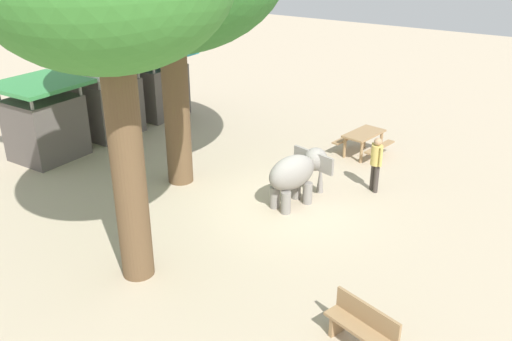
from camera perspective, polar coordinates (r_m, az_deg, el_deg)
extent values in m
plane|color=#BAA88C|center=(14.84, 2.80, -3.72)|extent=(60.00, 60.00, 0.00)
cylinder|color=gray|center=(15.16, 4.22, -1.83)|extent=(0.26, 0.26, 0.61)
cylinder|color=gray|center=(14.91, 5.41, -2.36)|extent=(0.26, 0.26, 0.61)
cylinder|color=gray|center=(14.62, 1.96, -2.82)|extent=(0.26, 0.26, 0.61)
cylinder|color=gray|center=(14.36, 3.16, -3.38)|extent=(0.26, 0.26, 0.61)
ellipsoid|color=gray|center=(14.47, 3.78, -0.21)|extent=(1.67, 1.12, 0.92)
sphere|color=gray|center=(15.07, 6.26, 1.19)|extent=(0.65, 0.65, 0.65)
cone|color=gray|center=(15.47, 6.77, -0.54)|extent=(0.20, 0.20, 1.03)
cube|color=gray|center=(15.26, 4.81, 1.56)|extent=(0.21, 0.53, 0.49)
cube|color=gray|center=(14.74, 7.27, 0.61)|extent=(0.21, 0.53, 0.49)
cylinder|color=#3F3833|center=(15.77, 12.47, -0.88)|extent=(0.14, 0.14, 0.82)
cylinder|color=#3F3833|center=(15.91, 12.13, -0.62)|extent=(0.14, 0.14, 0.82)
cylinder|color=tan|center=(15.57, 12.52, 1.59)|extent=(0.32, 0.32, 0.58)
sphere|color=tan|center=(15.42, 12.65, 2.96)|extent=(0.22, 0.22, 0.22)
cylinder|color=tan|center=(15.40, 12.93, 1.36)|extent=(0.09, 0.09, 0.55)
cylinder|color=tan|center=(15.72, 12.13, 1.92)|extent=(0.09, 0.09, 0.55)
cylinder|color=brown|center=(11.23, -13.21, -0.14)|extent=(0.68, 0.68, 4.87)
cylinder|color=brown|center=(15.63, -8.31, 6.25)|extent=(0.74, 0.74, 4.39)
cube|color=#9E7A51|center=(10.18, 10.84, -15.92)|extent=(0.80, 1.46, 0.06)
cube|color=#9E7A51|center=(10.15, 11.58, -14.50)|extent=(0.47, 1.35, 0.40)
cube|color=#9E7A51|center=(10.59, 8.49, -15.60)|extent=(0.37, 0.18, 0.42)
cube|color=#9E7A51|center=(18.20, 11.24, 3.82)|extent=(1.61, 1.04, 0.06)
cylinder|color=#9E7A51|center=(18.97, 11.29, 3.41)|extent=(0.10, 0.10, 0.72)
cylinder|color=#9E7A51|center=(18.67, 12.95, 2.92)|extent=(0.10, 0.10, 0.72)
cylinder|color=#9E7A51|center=(18.02, 9.26, 2.43)|extent=(0.10, 0.10, 0.72)
cylinder|color=#9E7A51|center=(17.70, 10.98, 1.90)|extent=(0.10, 0.10, 0.72)
cube|color=#9E7A51|center=(18.61, 9.55, 3.39)|extent=(1.52, 0.48, 0.05)
cube|color=#9E7A51|center=(18.02, 12.82, 2.41)|extent=(1.52, 0.48, 0.05)
cube|color=#59514C|center=(18.87, -21.13, 4.17)|extent=(2.00, 1.80, 2.00)
cube|color=#388C47|center=(18.46, -21.81, 8.42)|extent=(2.50, 2.50, 0.12)
cylinder|color=gray|center=(19.94, -20.59, 5.89)|extent=(0.10, 0.10, 2.40)
cylinder|color=gray|center=(18.70, -17.55, 5.16)|extent=(0.10, 0.10, 2.40)
cylinder|color=gray|center=(18.99, -24.84, 4.31)|extent=(0.10, 0.10, 2.40)
cylinder|color=gray|center=(17.69, -21.94, 3.45)|extent=(0.10, 0.10, 2.40)
cube|color=#59514C|center=(20.39, -15.36, 6.38)|extent=(2.00, 1.80, 2.00)
cube|color=silver|center=(20.02, -15.82, 10.35)|extent=(2.50, 2.50, 0.12)
cylinder|color=gray|center=(21.49, -15.13, 7.86)|extent=(0.10, 0.10, 2.40)
cylinder|color=gray|center=(20.35, -12.00, 7.27)|extent=(0.10, 0.10, 2.40)
cylinder|color=gray|center=(20.39, -18.83, 6.53)|extent=(0.10, 0.10, 2.40)
cylinder|color=gray|center=(19.19, -15.75, 5.86)|extent=(0.10, 0.10, 2.40)
cube|color=#59514C|center=(22.12, -10.40, 8.21)|extent=(2.00, 1.80, 2.00)
cube|color=teal|center=(21.77, -10.69, 11.90)|extent=(2.50, 2.50, 0.12)
cylinder|color=gray|center=(23.24, -10.40, 9.49)|extent=(0.10, 0.10, 2.40)
cylinder|color=gray|center=(22.18, -7.29, 8.99)|extent=(0.10, 0.10, 2.40)
cylinder|color=gray|center=(22.01, -13.60, 8.39)|extent=(0.10, 0.10, 2.40)
cylinder|color=gray|center=(20.90, -10.47, 7.84)|extent=(0.10, 0.10, 2.40)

